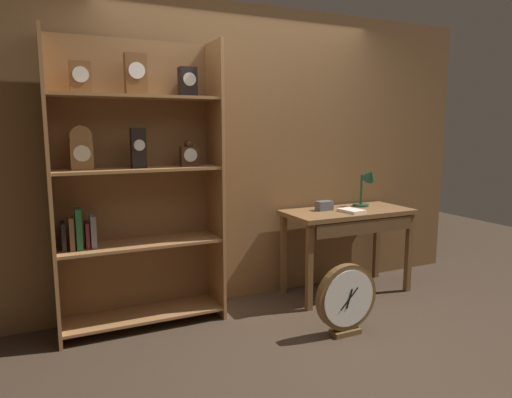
{
  "coord_description": "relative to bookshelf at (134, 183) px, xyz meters",
  "views": [
    {
      "loc": [
        -1.65,
        -2.44,
        1.55
      ],
      "look_at": [
        -0.18,
        0.67,
        1.01
      ],
      "focal_mm": 31.94,
      "sensor_mm": 36.0,
      "label": 1
    }
  ],
  "objects": [
    {
      "name": "back_wood_panel",
      "position": [
        1.02,
        0.23,
        0.17
      ],
      "size": [
        4.8,
        0.05,
        2.6
      ],
      "primitive_type": "cube",
      "color": "brown",
      "rests_on": "ground"
    },
    {
      "name": "ground_plane",
      "position": [
        1.02,
        -1.07,
        -1.13
      ],
      "size": [
        10.0,
        10.0,
        0.0
      ],
      "primitive_type": "plane",
      "color": "#3D2D21"
    },
    {
      "name": "toolbox_small",
      "position": [
        1.71,
        -0.04,
        -0.29
      ],
      "size": [
        0.15,
        0.09,
        0.09
      ],
      "primitive_type": "cube",
      "color": "#595960",
      "rests_on": "workbench"
    },
    {
      "name": "round_clock_large",
      "position": [
        1.37,
        -0.86,
        -0.85
      ],
      "size": [
        0.51,
        0.11,
        0.55
      ],
      "color": "brown",
      "rests_on": "ground"
    },
    {
      "name": "open_repair_manual",
      "position": [
        1.88,
        -0.21,
        -0.32
      ],
      "size": [
        0.19,
        0.24,
        0.02
      ],
      "primitive_type": "cube",
      "rotation": [
        0.0,
        0.0,
        0.16
      ],
      "color": "silver",
      "rests_on": "workbench"
    },
    {
      "name": "desk_lamp",
      "position": [
        2.2,
        -0.03,
        -0.1
      ],
      "size": [
        0.22,
        0.22,
        0.39
      ],
      "color": "#1E472D",
      "rests_on": "workbench"
    },
    {
      "name": "workbench",
      "position": [
        1.91,
        -0.14,
        -0.44
      ],
      "size": [
        1.2,
        0.56,
        0.79
      ],
      "color": "brown",
      "rests_on": "ground"
    },
    {
      "name": "bookshelf",
      "position": [
        0.0,
        0.0,
        0.0
      ],
      "size": [
        1.26,
        0.38,
        2.21
      ],
      "color": "#9E6B3D",
      "rests_on": "ground"
    }
  ]
}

